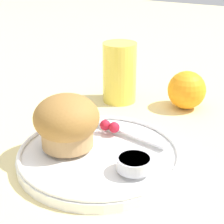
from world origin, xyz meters
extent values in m
plane|color=beige|center=(0.00, 0.00, 0.00)|extent=(3.00, 3.00, 0.00)
cylinder|color=white|center=(0.00, -0.01, 0.01)|extent=(0.23, 0.23, 0.01)
torus|color=white|center=(0.00, -0.01, 0.02)|extent=(0.23, 0.23, 0.01)
cylinder|color=tan|center=(-0.05, -0.02, 0.04)|extent=(0.07, 0.07, 0.04)
ellipsoid|color=olive|center=(-0.05, -0.02, 0.06)|extent=(0.09, 0.09, 0.07)
cylinder|color=silver|center=(0.07, -0.03, 0.03)|extent=(0.05, 0.05, 0.02)
cylinder|color=silver|center=(0.07, -0.03, 0.03)|extent=(0.04, 0.04, 0.00)
sphere|color=#B7192D|center=(-0.02, 0.04, 0.03)|extent=(0.02, 0.02, 0.02)
sphere|color=#B7192D|center=(-0.01, 0.04, 0.03)|extent=(0.02, 0.02, 0.02)
cube|color=silver|center=(0.00, 0.05, 0.02)|extent=(0.17, 0.04, 0.00)
sphere|color=orange|center=(0.04, 0.23, 0.04)|extent=(0.07, 0.07, 0.07)
cylinder|color=#EAD14C|center=(-0.08, 0.20, 0.06)|extent=(0.06, 0.06, 0.12)
camera|label=1|loc=(0.24, -0.40, 0.29)|focal=60.00mm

